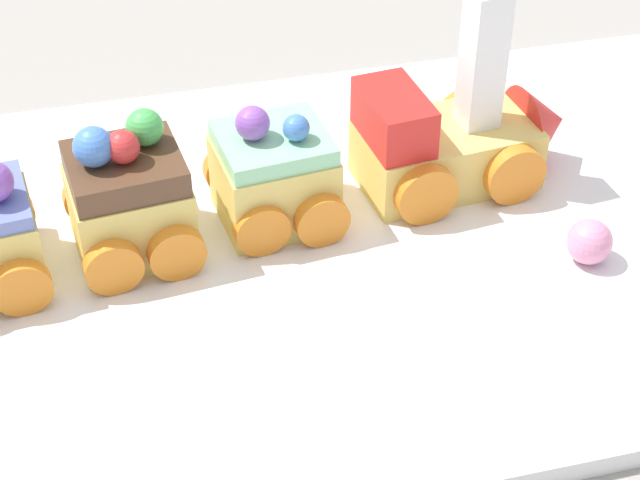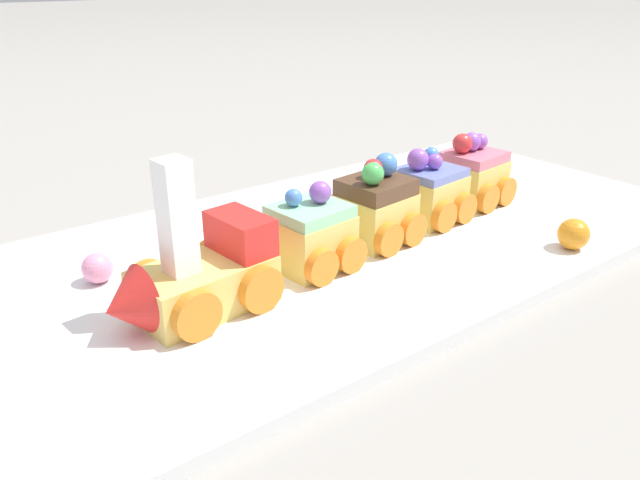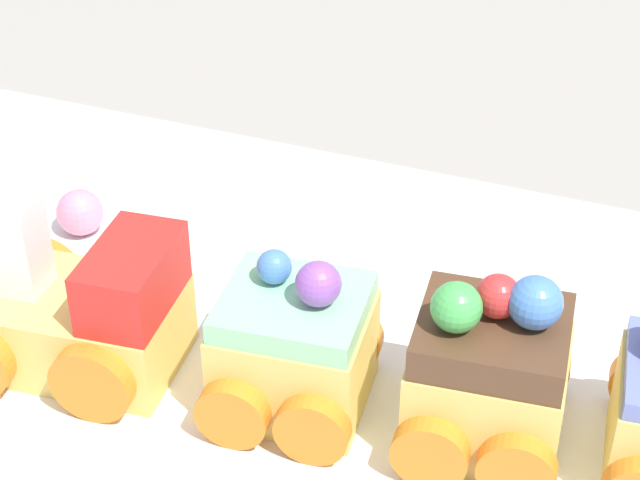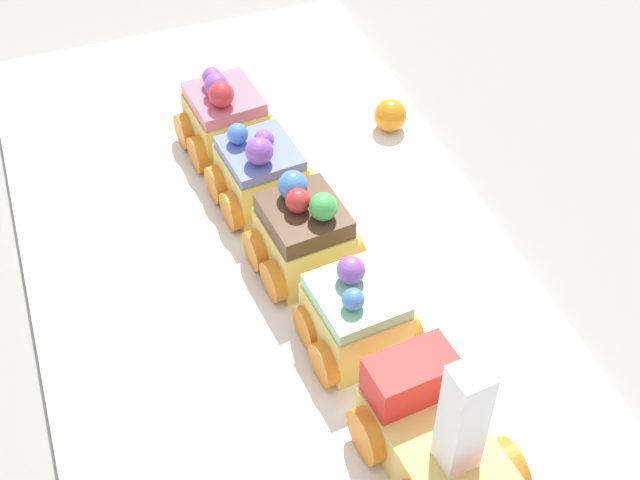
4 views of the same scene
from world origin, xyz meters
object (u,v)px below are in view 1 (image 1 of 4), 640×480
object	(u,v)px
cake_car_chocolate	(129,201)
gumball_pink	(589,242)
cake_car_mint	(274,177)
cake_train_locomotive	(461,136)

from	to	relation	value
cake_car_chocolate	gumball_pink	xyz separation A→B (m)	(0.23, -0.07, -0.02)
cake_car_mint	gumball_pink	world-z (taller)	cake_car_mint
cake_car_chocolate	cake_train_locomotive	bearing A→B (deg)	-0.03
cake_train_locomotive	cake_car_chocolate	bearing A→B (deg)	179.97
cake_train_locomotive	gumball_pink	xyz separation A→B (m)	(0.04, -0.09, -0.02)
cake_train_locomotive	cake_car_mint	size ratio (longest dim) A/B	1.66
cake_car_mint	cake_car_chocolate	distance (m)	0.08
gumball_pink	cake_car_mint	bearing A→B (deg)	153.21
gumball_pink	cake_train_locomotive	bearing A→B (deg)	114.67
cake_car_chocolate	gumball_pink	world-z (taller)	cake_car_chocolate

